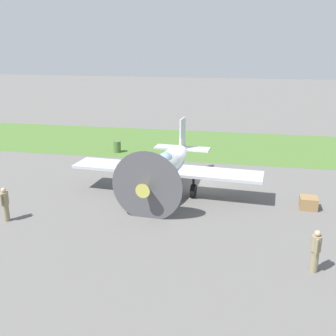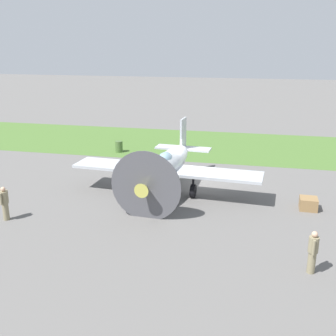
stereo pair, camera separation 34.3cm
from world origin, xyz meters
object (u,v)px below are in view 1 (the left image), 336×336
at_px(ground_crew_mechanic, 5,204).
at_px(fuel_drum, 117,147).
at_px(airplane_lead, 167,166).
at_px(supply_crate, 308,203).
at_px(ground_crew_chief, 316,250).

distance_m(ground_crew_mechanic, fuel_drum, 13.67).
distance_m(airplane_lead, supply_crate, 7.99).
bearing_deg(fuel_drum, airplane_lead, 125.51).
bearing_deg(ground_crew_mechanic, ground_crew_chief, -98.37).
relative_size(airplane_lead, ground_crew_chief, 6.37).
relative_size(fuel_drum, supply_crate, 1.00).
relative_size(ground_crew_mechanic, supply_crate, 1.92).
height_order(fuel_drum, supply_crate, fuel_drum).
xyz_separation_m(ground_crew_chief, ground_crew_mechanic, (14.22, -1.81, 0.00)).
distance_m(ground_crew_chief, ground_crew_mechanic, 14.34).
height_order(airplane_lead, fuel_drum, airplane_lead).
relative_size(ground_crew_chief, supply_crate, 1.92).
height_order(airplane_lead, supply_crate, airplane_lead).
bearing_deg(airplane_lead, ground_crew_chief, 138.70).
distance_m(fuel_drum, supply_crate, 16.32).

